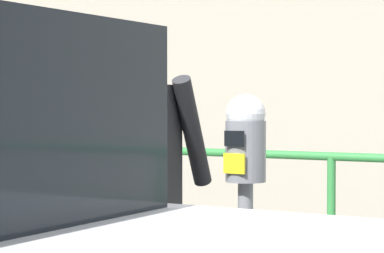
% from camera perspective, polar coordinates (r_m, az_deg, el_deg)
% --- Properties ---
extents(parking_meter, '(0.18, 0.20, 1.40)m').
position_cam_1_polar(parking_meter, '(3.67, 3.80, -3.39)').
color(parking_meter, slate).
rests_on(parking_meter, sidewalk_curb).
extents(pedestrian_at_meter, '(0.61, 0.50, 1.67)m').
position_cam_1_polar(pedestrian_at_meter, '(3.95, -4.15, -4.27)').
color(pedestrian_at_meter, black).
rests_on(pedestrian_at_meter, sidewalk_curb).
extents(background_railing, '(24.06, 0.06, 1.02)m').
position_cam_1_polar(background_railing, '(5.77, 9.81, -4.57)').
color(background_railing, '#2D7A38').
rests_on(background_railing, sidewalk_curb).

